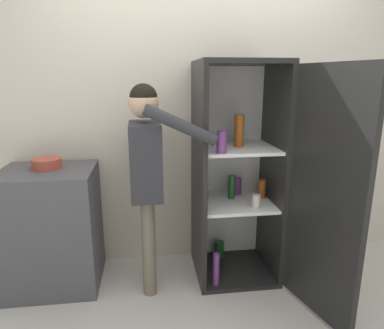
% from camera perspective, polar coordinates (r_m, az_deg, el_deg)
% --- Properties ---
extents(ground_plane, '(12.00, 12.00, 0.00)m').
position_cam_1_polar(ground_plane, '(2.48, 5.32, -25.08)').
color(ground_plane, beige).
extents(wall_back, '(7.00, 0.06, 2.55)m').
position_cam_1_polar(wall_back, '(2.89, 1.57, 8.43)').
color(wall_back, beige).
rests_on(wall_back, ground_plane).
extents(refrigerator, '(0.83, 1.21, 1.69)m').
position_cam_1_polar(refrigerator, '(2.63, 9.88, -2.00)').
color(refrigerator, black).
rests_on(refrigerator, ground_plane).
extents(person, '(0.58, 0.51, 1.53)m').
position_cam_1_polar(person, '(2.43, -7.52, 0.11)').
color(person, '#726656').
rests_on(person, ground_plane).
extents(counter, '(0.67, 0.57, 0.92)m').
position_cam_1_polar(counter, '(2.84, -22.29, -9.85)').
color(counter, '#4C4C51').
rests_on(counter, ground_plane).
extents(bowl, '(0.21, 0.21, 0.08)m').
position_cam_1_polar(bowl, '(2.73, -23.06, 0.16)').
color(bowl, '#B24738').
rests_on(bowl, counter).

